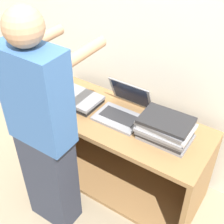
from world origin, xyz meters
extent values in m
plane|color=gray|center=(0.00, 0.00, 0.00)|extent=(12.00, 12.00, 0.00)
cube|color=beige|center=(0.00, 0.67, 1.20)|extent=(8.00, 0.05, 2.40)
cube|color=olive|center=(0.00, 0.28, 0.65)|extent=(1.38, 0.56, 0.04)
cube|color=olive|center=(0.00, 0.28, 0.02)|extent=(1.38, 0.56, 0.04)
cube|color=olive|center=(-0.67, 0.28, 0.34)|extent=(0.04, 0.56, 0.60)
cube|color=olive|center=(0.67, 0.28, 0.34)|extent=(0.04, 0.56, 0.60)
cube|color=olive|center=(0.00, 0.54, 0.34)|extent=(1.30, 0.04, 0.60)
cube|color=gray|center=(0.00, 0.28, 0.68)|extent=(0.34, 0.23, 0.02)
cube|color=#28282B|center=(0.00, 0.29, 0.69)|extent=(0.28, 0.13, 0.00)
cube|color=gray|center=(0.00, 0.45, 0.80)|extent=(0.34, 0.10, 0.22)
cube|color=black|center=(0.00, 0.44, 0.80)|extent=(0.30, 0.08, 0.19)
cube|color=#232326|center=(-0.37, 0.28, 0.68)|extent=(0.34, 0.24, 0.02)
cube|color=#B7B7BC|center=(-0.37, 0.29, 0.71)|extent=(0.34, 0.24, 0.02)
cube|color=gray|center=(-0.36, 0.27, 0.73)|extent=(0.34, 0.25, 0.02)
cube|color=gray|center=(0.37, 0.29, 0.68)|extent=(0.34, 0.24, 0.02)
cube|color=#232326|center=(0.36, 0.29, 0.71)|extent=(0.34, 0.24, 0.02)
cube|color=slate|center=(0.37, 0.28, 0.73)|extent=(0.34, 0.25, 0.02)
cube|color=gray|center=(0.36, 0.28, 0.75)|extent=(0.34, 0.24, 0.02)
cube|color=#B7B7BC|center=(0.37, 0.29, 0.78)|extent=(0.34, 0.23, 0.02)
cube|color=slate|center=(0.36, 0.28, 0.80)|extent=(0.34, 0.24, 0.02)
cube|color=#232326|center=(0.36, 0.28, 0.82)|extent=(0.34, 0.25, 0.02)
cube|color=#2D3342|center=(-0.22, -0.25, 0.39)|extent=(0.34, 0.20, 0.78)
cube|color=#38609E|center=(-0.22, -0.25, 1.09)|extent=(0.40, 0.20, 0.62)
sphere|color=tan|center=(-0.22, -0.25, 1.51)|extent=(0.21, 0.21, 0.21)
cylinder|color=tan|center=(-0.38, 0.01, 1.31)|extent=(0.07, 0.32, 0.07)
cylinder|color=tan|center=(-0.06, 0.01, 1.31)|extent=(0.07, 0.32, 0.07)
camera|label=1|loc=(0.93, -1.21, 2.10)|focal=50.00mm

